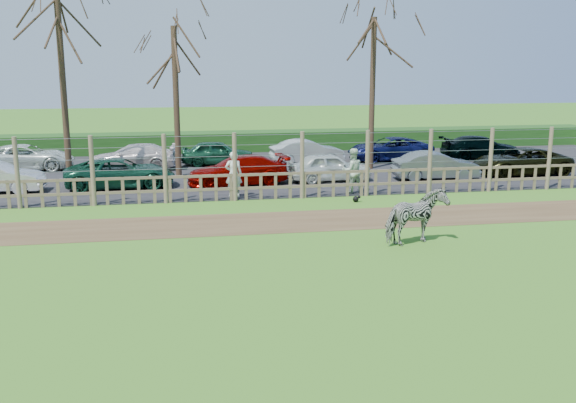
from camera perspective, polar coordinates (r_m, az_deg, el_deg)
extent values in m
plane|color=olive|center=(15.96, -1.99, -5.87)|extent=(120.00, 120.00, 0.00)
cube|color=brown|center=(20.25, -3.77, -1.95)|extent=(34.00, 2.80, 0.01)
cube|color=#232326|center=(30.01, -5.86, 2.69)|extent=(44.00, 13.00, 0.04)
cube|color=#1E4716|center=(36.85, -6.69, 5.27)|extent=(46.00, 2.00, 1.10)
cube|color=brown|center=(23.56, -4.72, 1.15)|extent=(30.00, 0.06, 0.10)
cube|color=brown|center=(23.47, -4.74, 2.35)|extent=(30.00, 0.06, 0.10)
cylinder|color=brown|center=(23.95, -22.93, 2.35)|extent=(0.16, 0.16, 2.50)
cylinder|color=brown|center=(23.51, -16.99, 2.62)|extent=(0.16, 0.16, 2.50)
cylinder|color=brown|center=(23.33, -10.88, 2.86)|extent=(0.16, 0.16, 2.50)
cylinder|color=brown|center=(23.42, -4.75, 3.07)|extent=(0.16, 0.16, 2.50)
cylinder|color=brown|center=(23.77, 1.27, 3.25)|extent=(0.16, 0.16, 2.50)
cylinder|color=brown|center=(24.38, 7.05, 3.38)|extent=(0.16, 0.16, 2.50)
cylinder|color=brown|center=(25.22, 12.51, 3.48)|extent=(0.16, 0.16, 2.50)
cylinder|color=brown|center=(26.27, 17.57, 3.54)|extent=(0.16, 0.16, 2.50)
cylinder|color=brown|center=(27.51, 22.20, 3.57)|extent=(0.16, 0.16, 2.50)
cylinder|color=gray|center=(23.42, -4.75, 3.07)|extent=(30.00, 0.02, 0.02)
cylinder|color=gray|center=(23.36, -4.77, 4.04)|extent=(30.00, 0.02, 0.02)
cylinder|color=gray|center=(23.30, -4.79, 5.02)|extent=(30.00, 0.02, 0.02)
cylinder|color=gray|center=(23.26, -4.80, 5.87)|extent=(30.00, 0.02, 0.02)
cylinder|color=#3D2B1E|center=(27.91, -19.32, 9.07)|extent=(0.26, 0.26, 7.50)
cylinder|color=#3D2B1E|center=(28.58, -9.90, 8.62)|extent=(0.26, 0.26, 6.50)
cylinder|color=#3D2B1E|center=(30.45, 7.50, 9.38)|extent=(0.26, 0.26, 7.00)
imported|color=gray|center=(18.12, 11.30, -1.37)|extent=(2.01, 1.46, 1.55)
imported|color=silver|center=(23.94, -4.85, 2.43)|extent=(0.67, 0.47, 1.72)
imported|color=beige|center=(24.77, 5.74, 2.74)|extent=(0.91, 0.75, 1.72)
sphere|color=black|center=(23.44, 6.04, 0.21)|extent=(0.21, 0.21, 0.21)
sphere|color=black|center=(23.46, 6.34, 0.40)|extent=(0.11, 0.11, 0.11)
imported|color=#14452F|center=(26.54, -14.69, 2.46)|extent=(4.47, 2.33, 1.20)
imported|color=#830500|center=(26.38, -4.49, 2.77)|extent=(4.32, 2.19, 1.20)
imported|color=white|center=(27.25, 3.72, 3.08)|extent=(3.60, 1.63, 1.20)
imported|color=slate|center=(28.22, 12.99, 3.11)|extent=(3.70, 1.45, 1.20)
imported|color=black|center=(30.52, 20.01, 3.35)|extent=(4.32, 2.00, 1.20)
imported|color=white|center=(32.40, -22.24, 3.66)|extent=(4.38, 2.13, 1.20)
imported|color=silver|center=(31.00, -13.62, 3.87)|extent=(4.26, 2.01, 1.20)
imported|color=#184D30|center=(31.74, -6.28, 4.33)|extent=(3.61, 1.65, 1.20)
imported|color=beige|center=(31.94, 1.68, 4.45)|extent=(3.73, 1.55, 1.20)
imported|color=#0D1242|center=(33.34, 9.04, 4.63)|extent=(4.36, 2.08, 1.20)
imported|color=black|center=(34.99, 16.76, 4.62)|extent=(4.21, 1.87, 1.20)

